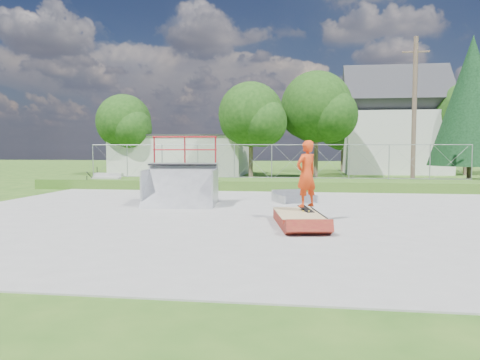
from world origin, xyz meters
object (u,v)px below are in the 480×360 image
at_px(grind_box, 298,219).
at_px(quarter_pipe, 180,171).
at_px(flat_bank_ramp, 294,197).
at_px(skater, 306,176).

xyz_separation_m(grind_box, quarter_pipe, (-4.31, 3.54, 1.11)).
relative_size(quarter_pipe, flat_bank_ramp, 1.76).
bearing_deg(grind_box, quarter_pipe, 130.80).
relative_size(grind_box, skater, 1.35).
bearing_deg(flat_bank_ramp, grind_box, -112.15).
height_order(grind_box, flat_bank_ramp, flat_bank_ramp).
distance_m(quarter_pipe, flat_bank_ramp, 4.56).
height_order(grind_box, quarter_pipe, quarter_pipe).
bearing_deg(quarter_pipe, flat_bank_ramp, 17.68).
xyz_separation_m(quarter_pipe, skater, (4.53, -3.20, 0.05)).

